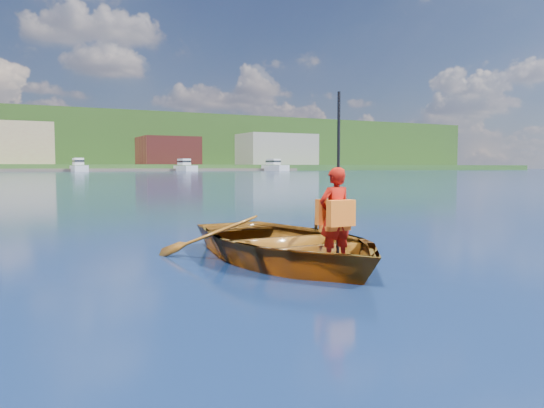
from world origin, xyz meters
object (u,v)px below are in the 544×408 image
(rowboat, at_px, (285,243))
(dock, at_px, (32,170))
(child_paddler, at_px, (335,215))
(marina_yachts, at_px, (19,166))

(rowboat, height_order, dock, dock)
(child_paddler, distance_m, marina_yachts, 143.67)
(dock, bearing_deg, rowboat, -91.32)
(rowboat, xyz_separation_m, dock, (3.38, 147.44, 0.16))
(child_paddler, height_order, dock, child_paddler)
(rowboat, bearing_deg, child_paddler, -78.86)
(marina_yachts, bearing_deg, dock, 56.17)
(rowboat, relative_size, dock, 0.02)
(rowboat, relative_size, child_paddler, 1.90)
(child_paddler, bearing_deg, dock, 88.76)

